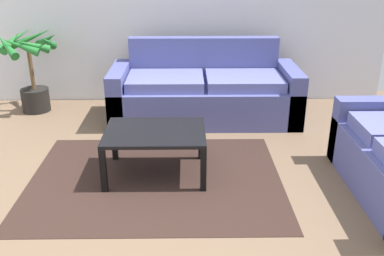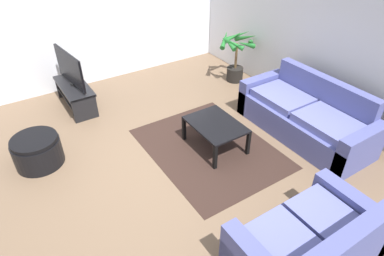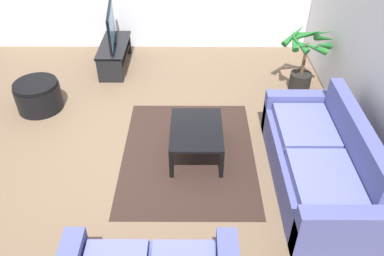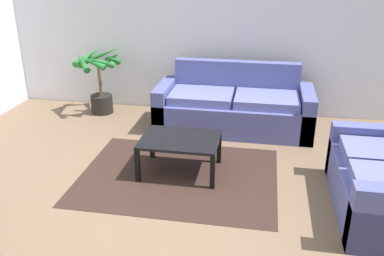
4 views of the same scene
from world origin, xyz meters
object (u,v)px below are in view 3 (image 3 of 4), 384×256
Objects in this scene: tv_stand at (114,52)px; ottoman at (38,96)px; couch_main at (319,163)px; potted_palm at (305,59)px; coffee_table at (196,132)px; tv at (111,26)px.

ottoman is (1.28, -0.93, -0.07)m from tv_stand.
potted_palm reaches higher than couch_main.
coffee_table is at bearing -46.31° from potted_palm.
tv is 2.75m from coffee_table.
tv_stand is at bearing -83.10° from tv.
tv_stand is 1.08× the size of tv.
couch_main reaches higher than coffee_table.
couch_main is at bearing 44.99° from tv.
couch_main is 4.01m from tv.
tv_stand is at bearing -148.81° from coffee_table.
couch_main reaches higher than tv_stand.
tv_stand and ottoman have the same top height.
ottoman is (-1.54, -3.75, -0.09)m from couch_main.
tv reaches higher than couch_main.
tv_stand is at bearing 143.90° from ottoman.
coffee_table is at bearing 31.13° from tv.
potted_palm is (-1.61, 1.69, 0.16)m from coffee_table.
couch_main is 2.48× the size of coffee_table.
potted_palm is (0.72, 3.09, -0.23)m from tv.
potted_palm is at bearing 133.69° from coffee_table.
potted_palm is 1.51× the size of ottoman.
potted_palm reaches higher than coffee_table.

